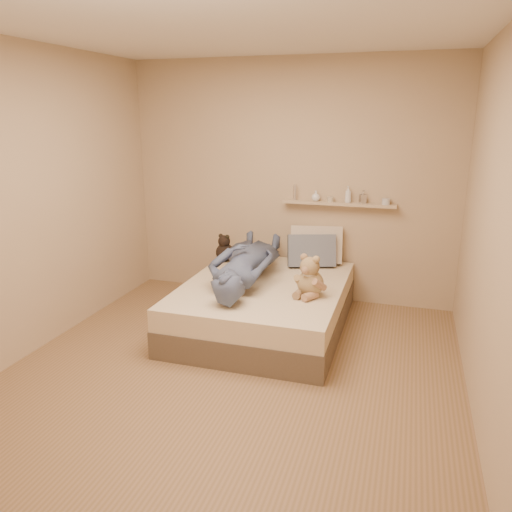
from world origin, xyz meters
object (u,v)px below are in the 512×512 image
(dark_plush, at_px, (225,250))
(wall_shelf, at_px, (339,204))
(game_console, at_px, (234,286))
(bed, at_px, (264,305))
(pillow_cream, at_px, (316,245))
(person, at_px, (245,261))
(pillow_grey, at_px, (311,251))
(teddy_bear, at_px, (310,279))

(dark_plush, xyz_separation_m, wall_shelf, (1.18, 0.32, 0.52))
(game_console, distance_m, dark_plush, 1.21)
(bed, bearing_deg, pillow_cream, 67.75)
(wall_shelf, bearing_deg, person, -130.69)
(game_console, relative_size, pillow_grey, 0.30)
(teddy_bear, relative_size, pillow_cream, 0.71)
(bed, bearing_deg, teddy_bear, -24.04)
(teddy_bear, bearing_deg, person, 160.35)
(teddy_bear, distance_m, pillow_cream, 1.05)
(bed, bearing_deg, wall_shelf, 58.82)
(wall_shelf, bearing_deg, teddy_bear, -93.72)
(teddy_bear, xyz_separation_m, pillow_grey, (-0.16, 0.90, 0.01))
(bed, xyz_separation_m, teddy_bear, (0.48, -0.21, 0.39))
(dark_plush, xyz_separation_m, pillow_grey, (0.94, 0.10, 0.04))
(bed, bearing_deg, pillow_grey, 65.38)
(pillow_cream, xyz_separation_m, pillow_grey, (-0.02, -0.14, -0.03))
(game_console, height_order, pillow_grey, pillow_grey)
(game_console, relative_size, teddy_bear, 0.39)
(dark_plush, distance_m, pillow_cream, 1.00)
(dark_plush, bearing_deg, pillow_grey, 6.12)
(pillow_cream, height_order, person, pillow_cream)
(person, bearing_deg, bed, 166.51)
(teddy_bear, xyz_separation_m, person, (-0.68, 0.24, 0.03))
(bed, xyz_separation_m, pillow_grey, (0.32, 0.69, 0.40))
(dark_plush, relative_size, wall_shelf, 0.26)
(teddy_bear, height_order, dark_plush, teddy_bear)
(teddy_bear, xyz_separation_m, pillow_cream, (-0.14, 1.04, 0.04))
(teddy_bear, distance_m, pillow_grey, 0.92)
(teddy_bear, xyz_separation_m, wall_shelf, (0.07, 1.12, 0.49))
(dark_plush, height_order, wall_shelf, wall_shelf)
(game_console, xyz_separation_m, teddy_bear, (0.60, 0.30, 0.03))
(bed, height_order, pillow_grey, pillow_grey)
(bed, relative_size, wall_shelf, 1.58)
(dark_plush, xyz_separation_m, pillow_cream, (0.97, 0.24, 0.07))
(bed, distance_m, pillow_cream, 0.99)
(pillow_grey, bearing_deg, dark_plush, -173.88)
(dark_plush, height_order, pillow_grey, pillow_grey)
(bed, xyz_separation_m, dark_plush, (-0.63, 0.59, 0.36))
(pillow_grey, bearing_deg, pillow_cream, 80.53)
(dark_plush, distance_m, pillow_grey, 0.95)
(person, bearing_deg, pillow_grey, -133.27)
(teddy_bear, height_order, pillow_cream, pillow_cream)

